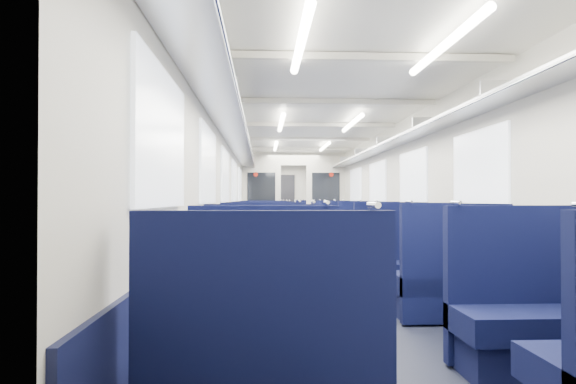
% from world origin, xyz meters
% --- Properties ---
extents(floor, '(2.80, 18.00, 0.01)m').
position_xyz_m(floor, '(0.00, 0.00, 0.00)').
color(floor, black).
rests_on(floor, ground).
extents(ceiling, '(2.80, 18.00, 0.01)m').
position_xyz_m(ceiling, '(0.00, 0.00, 2.35)').
color(ceiling, silver).
rests_on(ceiling, wall_left).
extents(wall_left, '(0.02, 18.00, 2.35)m').
position_xyz_m(wall_left, '(-1.40, 0.00, 1.18)').
color(wall_left, beige).
rests_on(wall_left, floor).
extents(dado_left, '(0.03, 17.90, 0.70)m').
position_xyz_m(dado_left, '(-1.39, 0.00, 0.35)').
color(dado_left, black).
rests_on(dado_left, floor).
extents(wall_right, '(0.02, 18.00, 2.35)m').
position_xyz_m(wall_right, '(1.40, 0.00, 1.18)').
color(wall_right, beige).
rests_on(wall_right, floor).
extents(dado_right, '(0.03, 17.90, 0.70)m').
position_xyz_m(dado_right, '(1.39, 0.00, 0.35)').
color(dado_right, black).
rests_on(dado_right, floor).
extents(wall_far, '(2.80, 0.02, 2.35)m').
position_xyz_m(wall_far, '(0.00, 9.00, 1.18)').
color(wall_far, beige).
rests_on(wall_far, floor).
extents(luggage_rack_left, '(0.36, 17.40, 0.18)m').
position_xyz_m(luggage_rack_left, '(-1.21, 0.00, 1.97)').
color(luggage_rack_left, '#B2B5BA').
rests_on(luggage_rack_left, wall_left).
extents(luggage_rack_right, '(0.36, 17.40, 0.18)m').
position_xyz_m(luggage_rack_right, '(1.21, 0.00, 1.97)').
color(luggage_rack_right, '#B2B5BA').
rests_on(luggage_rack_right, wall_right).
extents(windows, '(2.78, 15.60, 0.75)m').
position_xyz_m(windows, '(0.00, -0.46, 1.42)').
color(windows, white).
rests_on(windows, wall_left).
extents(ceiling_fittings, '(2.70, 16.06, 0.11)m').
position_xyz_m(ceiling_fittings, '(0.00, -0.26, 2.29)').
color(ceiling_fittings, beige).
rests_on(ceiling_fittings, ceiling).
extents(end_door, '(0.75, 0.06, 2.00)m').
position_xyz_m(end_door, '(0.00, 8.94, 1.00)').
color(end_door, black).
rests_on(end_door, floor).
extents(bulkhead, '(2.80, 0.10, 2.35)m').
position_xyz_m(bulkhead, '(-0.00, 3.43, 1.23)').
color(bulkhead, beige).
rests_on(bulkhead, floor).
extents(seat_2, '(0.96, 0.53, 1.08)m').
position_xyz_m(seat_2, '(-0.83, -7.16, 0.33)').
color(seat_2, '#0B1036').
rests_on(seat_2, floor).
extents(seat_3, '(0.96, 0.53, 1.08)m').
position_xyz_m(seat_3, '(0.83, -7.19, 0.33)').
color(seat_3, '#0B1036').
rests_on(seat_3, floor).
extents(seat_4, '(0.96, 0.53, 1.08)m').
position_xyz_m(seat_4, '(-0.83, -6.01, 0.33)').
color(seat_4, '#0B1036').
rests_on(seat_4, floor).
extents(seat_5, '(0.96, 0.53, 1.08)m').
position_xyz_m(seat_5, '(0.83, -5.86, 0.33)').
color(seat_5, '#0B1036').
rests_on(seat_5, floor).
extents(seat_6, '(0.96, 0.53, 1.08)m').
position_xyz_m(seat_6, '(-0.83, -4.71, 0.33)').
color(seat_6, '#0B1036').
rests_on(seat_6, floor).
extents(seat_7, '(0.96, 0.53, 1.08)m').
position_xyz_m(seat_7, '(0.83, -4.83, 0.33)').
color(seat_7, '#0B1036').
rests_on(seat_7, floor).
extents(seat_8, '(0.96, 0.53, 1.08)m').
position_xyz_m(seat_8, '(-0.83, -3.60, 0.33)').
color(seat_8, '#0B1036').
rests_on(seat_8, floor).
extents(seat_9, '(0.96, 0.53, 1.08)m').
position_xyz_m(seat_9, '(0.83, -3.63, 0.33)').
color(seat_9, '#0B1036').
rests_on(seat_9, floor).
extents(seat_10, '(0.96, 0.53, 1.08)m').
position_xyz_m(seat_10, '(-0.83, -2.54, 0.33)').
color(seat_10, '#0B1036').
rests_on(seat_10, floor).
extents(seat_11, '(0.96, 0.53, 1.08)m').
position_xyz_m(seat_11, '(0.83, -2.54, 0.33)').
color(seat_11, '#0B1036').
rests_on(seat_11, floor).
extents(seat_12, '(0.96, 0.53, 1.08)m').
position_xyz_m(seat_12, '(-0.83, -1.38, 0.33)').
color(seat_12, '#0B1036').
rests_on(seat_12, floor).
extents(seat_13, '(0.96, 0.53, 1.08)m').
position_xyz_m(seat_13, '(0.83, -1.33, 0.33)').
color(seat_13, '#0B1036').
rests_on(seat_13, floor).
extents(seat_14, '(0.96, 0.53, 1.08)m').
position_xyz_m(seat_14, '(-0.83, -0.27, 0.33)').
color(seat_14, '#0B1036').
rests_on(seat_14, floor).
extents(seat_15, '(0.96, 0.53, 1.08)m').
position_xyz_m(seat_15, '(0.83, -0.20, 0.33)').
color(seat_15, '#0B1036').
rests_on(seat_15, floor).
extents(seat_16, '(0.96, 0.53, 1.08)m').
position_xyz_m(seat_16, '(-0.83, 1.01, 0.33)').
color(seat_16, '#0B1036').
rests_on(seat_16, floor).
extents(seat_17, '(0.96, 0.53, 1.08)m').
position_xyz_m(seat_17, '(0.83, 0.89, 0.33)').
color(seat_17, '#0B1036').
rests_on(seat_17, floor).
extents(seat_18, '(0.96, 0.53, 1.08)m').
position_xyz_m(seat_18, '(-0.83, 2.17, 0.33)').
color(seat_18, '#0B1036').
rests_on(seat_18, floor).
extents(seat_19, '(0.96, 0.53, 1.08)m').
position_xyz_m(seat_19, '(0.83, 1.97, 0.33)').
color(seat_19, '#0B1036').
rests_on(seat_19, floor).
extents(seat_20, '(0.96, 0.53, 1.08)m').
position_xyz_m(seat_20, '(-0.83, 4.06, 0.33)').
color(seat_20, '#0B1036').
rests_on(seat_20, floor).
extents(seat_21, '(0.96, 0.53, 1.08)m').
position_xyz_m(seat_21, '(0.83, 4.17, 0.33)').
color(seat_21, '#0B1036').
rests_on(seat_21, floor).
extents(seat_22, '(0.96, 0.53, 1.08)m').
position_xyz_m(seat_22, '(-0.83, 5.39, 0.33)').
color(seat_22, '#0B1036').
rests_on(seat_22, floor).
extents(seat_23, '(0.96, 0.53, 1.08)m').
position_xyz_m(seat_23, '(0.83, 5.17, 0.33)').
color(seat_23, '#0B1036').
rests_on(seat_23, floor).
extents(seat_24, '(0.96, 0.53, 1.08)m').
position_xyz_m(seat_24, '(-0.83, 6.49, 0.33)').
color(seat_24, '#0B1036').
rests_on(seat_24, floor).
extents(seat_25, '(0.96, 0.53, 1.08)m').
position_xyz_m(seat_25, '(0.83, 6.54, 0.33)').
color(seat_25, '#0B1036').
rests_on(seat_25, floor).
extents(seat_26, '(0.96, 0.53, 1.08)m').
position_xyz_m(seat_26, '(-0.83, 7.60, 0.33)').
color(seat_26, '#0B1036').
rests_on(seat_26, floor).
extents(seat_27, '(0.96, 0.53, 1.08)m').
position_xyz_m(seat_27, '(0.83, 7.67, 0.33)').
color(seat_27, '#0B1036').
rests_on(seat_27, floor).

